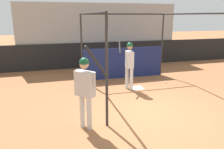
# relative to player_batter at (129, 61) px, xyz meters

# --- Properties ---
(ground_plane) EXTENTS (60.00, 60.00, 0.00)m
(ground_plane) POSITION_rel_player_batter_xyz_m (-0.09, -2.24, -1.09)
(ground_plane) COLOR #935B38
(outfield_wall) EXTENTS (24.00, 0.12, 1.34)m
(outfield_wall) POSITION_rel_player_batter_xyz_m (-0.09, 4.09, -0.42)
(outfield_wall) COLOR black
(outfield_wall) RESTS_ON ground
(bleacher_section) EXTENTS (8.70, 4.00, 3.42)m
(bleacher_section) POSITION_rel_player_batter_xyz_m (-0.09, 6.15, 0.61)
(bleacher_section) COLOR #9E9E99
(bleacher_section) RESTS_ON ground
(batting_cage) EXTENTS (3.79, 4.22, 2.84)m
(batting_cage) POSITION_rel_player_batter_xyz_m (0.33, 0.84, 0.15)
(batting_cage) COLOR #282828
(batting_cage) RESTS_ON ground
(home_plate) EXTENTS (0.44, 0.44, 0.02)m
(home_plate) POSITION_rel_player_batter_xyz_m (0.36, -0.01, -1.08)
(home_plate) COLOR white
(home_plate) RESTS_ON ground
(player_batter) EXTENTS (0.55, 0.94, 1.96)m
(player_batter) POSITION_rel_player_batter_xyz_m (0.00, 0.00, 0.00)
(player_batter) COLOR silver
(player_batter) RESTS_ON ground
(player_waiting) EXTENTS (0.77, 0.69, 2.14)m
(player_waiting) POSITION_rel_player_batter_xyz_m (-2.06, -2.56, 0.01)
(player_waiting) COLOR silver
(player_waiting) RESTS_ON ground
(baseball) EXTENTS (0.07, 0.07, 0.07)m
(baseball) POSITION_rel_player_batter_xyz_m (1.78, 0.31, -1.05)
(baseball) COLOR white
(baseball) RESTS_ON ground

